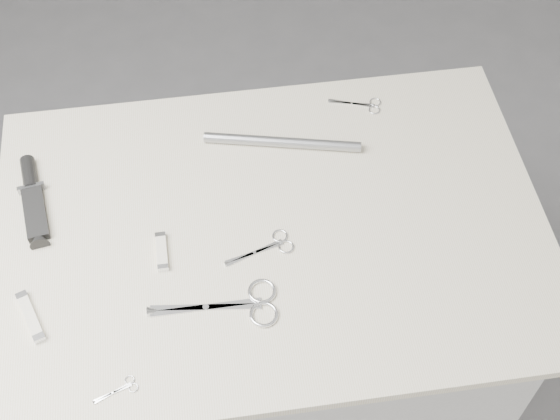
{
  "coord_description": "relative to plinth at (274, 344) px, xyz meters",
  "views": [
    {
      "loc": [
        -0.1,
        -0.81,
        2.07
      ],
      "look_at": [
        0.02,
        0.03,
        0.92
      ],
      "focal_mm": 50.0,
      "sensor_mm": 36.0,
      "label": 1
    }
  ],
  "objects": [
    {
      "name": "ground",
      "position": [
        0.0,
        0.0,
        -0.46
      ],
      "size": [
        4.0,
        4.0,
        0.01
      ],
      "primitive_type": "cube",
      "color": "slate",
      "rests_on": "ground"
    },
    {
      "name": "plinth",
      "position": [
        0.0,
        0.0,
        0.0
      ],
      "size": [
        0.9,
        0.6,
        0.9
      ],
      "primitive_type": "cube",
      "color": "silver",
      "rests_on": "ground"
    },
    {
      "name": "display_board",
      "position": [
        0.0,
        0.0,
        0.46
      ],
      "size": [
        1.0,
        0.7,
        0.02
      ],
      "primitive_type": "cube",
      "color": "beige",
      "rests_on": "plinth"
    },
    {
      "name": "large_shears",
      "position": [
        -0.07,
        -0.16,
        0.47
      ],
      "size": [
        0.22,
        0.09,
        0.01
      ],
      "rotation": [
        0.0,
        0.0,
        -0.06
      ],
      "color": "silver",
      "rests_on": "display_board"
    },
    {
      "name": "embroidery_scissors_a",
      "position": [
        -0.01,
        -0.05,
        0.47
      ],
      "size": [
        0.13,
        0.07,
        0.0
      ],
      "rotation": [
        0.0,
        0.0,
        0.3
      ],
      "color": "silver",
      "rests_on": "display_board"
    },
    {
      "name": "embroidery_scissors_b",
      "position": [
        0.23,
        0.27,
        0.47
      ],
      "size": [
        0.11,
        0.06,
        0.0
      ],
      "rotation": [
        0.0,
        0.0,
        -0.3
      ],
      "color": "silver",
      "rests_on": "display_board"
    },
    {
      "name": "tiny_scissors",
      "position": [
        -0.28,
        -0.28,
        0.47
      ],
      "size": [
        0.07,
        0.04,
        0.0
      ],
      "rotation": [
        0.0,
        0.0,
        0.37
      ],
      "color": "silver",
      "rests_on": "display_board"
    },
    {
      "name": "sheathed_knife",
      "position": [
        -0.43,
        0.13,
        0.48
      ],
      "size": [
        0.06,
        0.2,
        0.02
      ],
      "rotation": [
        0.0,
        0.0,
        1.73
      ],
      "color": "black",
      "rests_on": "display_board"
    },
    {
      "name": "pocket_knife_a",
      "position": [
        -0.42,
        -0.13,
        0.48
      ],
      "size": [
        0.06,
        0.1,
        0.01
      ],
      "rotation": [
        0.0,
        0.0,
        1.94
      ],
      "color": "white",
      "rests_on": "display_board"
    },
    {
      "name": "pocket_knife_b",
      "position": [
        -0.2,
        -0.03,
        0.47
      ],
      "size": [
        0.02,
        0.08,
        0.01
      ],
      "rotation": [
        0.0,
        0.0,
        1.59
      ],
      "color": "white",
      "rests_on": "display_board"
    },
    {
      "name": "metal_rail",
      "position": [
        0.05,
        0.19,
        0.48
      ],
      "size": [
        0.3,
        0.09,
        0.02
      ],
      "primitive_type": "cylinder",
      "rotation": [
        0.0,
        1.57,
        -0.23
      ],
      "color": "#92949A",
      "rests_on": "display_board"
    }
  ]
}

